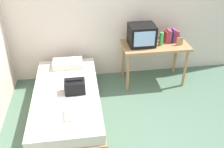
{
  "coord_description": "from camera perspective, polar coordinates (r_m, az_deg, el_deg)",
  "views": [
    {
      "loc": [
        -0.7,
        -2.21,
        2.64
      ],
      "look_at": [
        -0.24,
        1.01,
        0.58
      ],
      "focal_mm": 39.58,
      "sensor_mm": 36.0,
      "label": 1
    }
  ],
  "objects": [
    {
      "name": "magazine",
      "position": [
        3.58,
        -12.35,
        -6.33
      ],
      "size": [
        0.21,
        0.29,
        0.01
      ],
      "primitive_type": "cube",
      "color": "white",
      "rests_on": "bed"
    },
    {
      "name": "book_row",
      "position": [
        4.52,
        13.59,
        8.56
      ],
      "size": [
        0.23,
        0.16,
        0.24
      ],
      "color": "#B72D33",
      "rests_on": "desk"
    },
    {
      "name": "remote_silver",
      "position": [
        3.83,
        -13.79,
        -3.5
      ],
      "size": [
        0.04,
        0.14,
        0.02
      ],
      "primitive_type": "cube",
      "color": "#B7B7BC",
      "rests_on": "bed"
    },
    {
      "name": "handbag",
      "position": [
        3.67,
        -8.55,
        -2.88
      ],
      "size": [
        0.3,
        0.2,
        0.22
      ],
      "color": "black",
      "rests_on": "bed"
    },
    {
      "name": "folded_towel",
      "position": [
        3.3,
        -8.3,
        -9.05
      ],
      "size": [
        0.28,
        0.22,
        0.06
      ],
      "primitive_type": "cube",
      "color": "white",
      "rests_on": "bed"
    },
    {
      "name": "pillow",
      "position": [
        4.36,
        -10.18,
        2.4
      ],
      "size": [
        0.51,
        0.29,
        0.11
      ],
      "primitive_type": "cube",
      "color": "silver",
      "rests_on": "bed"
    },
    {
      "name": "picture_frame",
      "position": [
        4.44,
        15.36,
        7.31
      ],
      "size": [
        0.11,
        0.02,
        0.14
      ],
      "primitive_type": "cube",
      "color": "#9E754C",
      "rests_on": "desk"
    },
    {
      "name": "ground_plane",
      "position": [
        3.51,
        6.5,
        -16.63
      ],
      "size": [
        8.0,
        8.0,
        0.0
      ],
      "primitive_type": "plane",
      "color": "#4C6B56"
    },
    {
      "name": "tv",
      "position": [
        4.29,
        6.87,
        8.94
      ],
      "size": [
        0.44,
        0.39,
        0.36
      ],
      "color": "black",
      "rests_on": "desk"
    },
    {
      "name": "desk",
      "position": [
        4.46,
        9.83,
        5.69
      ],
      "size": [
        1.16,
        0.6,
        0.77
      ],
      "color": "#9E754C",
      "rests_on": "ground"
    },
    {
      "name": "bed",
      "position": [
        3.91,
        -10.27,
        -6.54
      ],
      "size": [
        1.0,
        2.0,
        0.44
      ],
      "color": "#9E754C",
      "rests_on": "ground"
    },
    {
      "name": "wall_back",
      "position": [
        4.47,
        1.29,
        14.95
      ],
      "size": [
        5.2,
        0.1,
        2.6
      ],
      "primitive_type": "cube",
      "color": "beige",
      "rests_on": "ground"
    },
    {
      "name": "remote_dark",
      "position": [
        3.31,
        -6.41,
        -9.28
      ],
      "size": [
        0.04,
        0.16,
        0.02
      ],
      "primitive_type": "cube",
      "color": "black",
      "rests_on": "bed"
    },
    {
      "name": "water_bottle",
      "position": [
        4.34,
        11.3,
        7.93
      ],
      "size": [
        0.06,
        0.06,
        0.23
      ],
      "primitive_type": "cylinder",
      "color": "green",
      "rests_on": "desk"
    }
  ]
}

